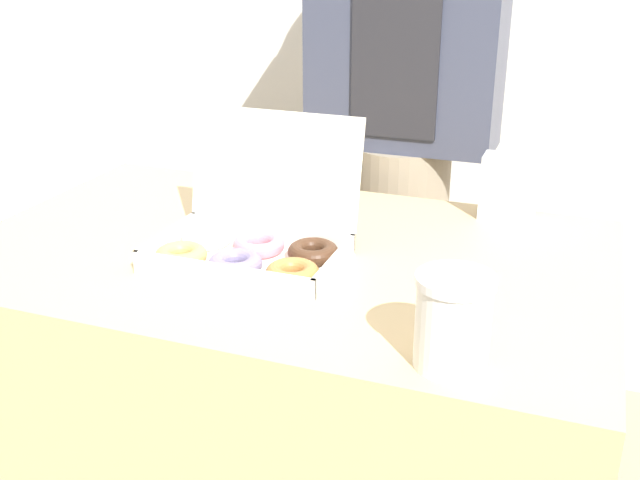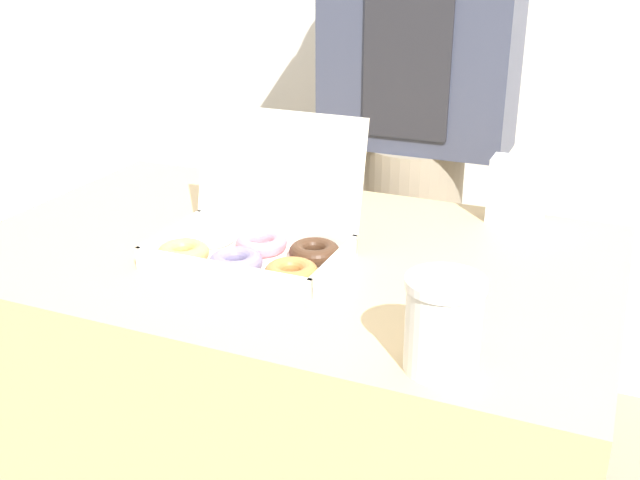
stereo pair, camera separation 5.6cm
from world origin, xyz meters
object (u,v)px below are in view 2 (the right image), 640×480
at_px(napkin_holder, 518,190).
at_px(person_customer, 416,123).
at_px(donut_box, 254,240).
at_px(coffee_cup, 443,324).

distance_m(napkin_holder, person_customer, 0.40).
xyz_separation_m(donut_box, napkin_holder, (0.39, 0.38, 0.03)).
bearing_deg(napkin_holder, donut_box, -136.23).
xyz_separation_m(coffee_cup, person_customer, (-0.29, 0.87, 0.05)).
bearing_deg(person_customer, coffee_cup, -71.34).
distance_m(donut_box, person_customer, 0.66).
distance_m(coffee_cup, napkin_holder, 0.60).
xyz_separation_m(donut_box, person_customer, (0.10, 0.65, 0.08)).
bearing_deg(donut_box, coffee_cup, -29.27).
bearing_deg(coffee_cup, napkin_holder, 90.32).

